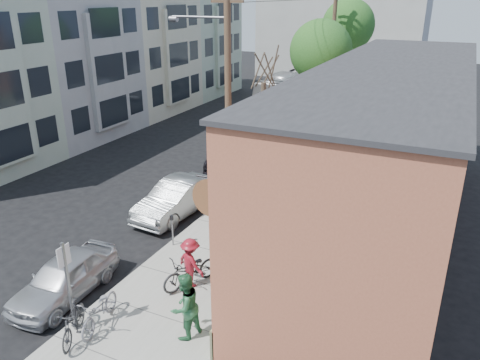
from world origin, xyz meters
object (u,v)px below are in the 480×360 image
at_px(car_1, 177,198).
at_px(car_4, 303,111).
at_px(sign_post, 68,279).
at_px(patio_chair_a, 237,285).
at_px(car_2, 232,155).
at_px(parked_bike_b, 100,310).
at_px(parked_bike_a, 73,322).
at_px(parking_meter_near, 172,225).
at_px(patron_grey, 258,236).
at_px(bus, 291,89).
at_px(parking_meter_far, 258,160).
at_px(tree_leafy_far, 348,26).
at_px(patio_chair_b, 222,303).
at_px(car_3, 274,134).
at_px(tree_leafy_mid, 321,51).
at_px(car_0, 64,278).
at_px(cyclist, 191,263).
at_px(tree_bare, 263,134).
at_px(utility_pole_near, 227,87).
at_px(patron_green, 185,306).

xyz_separation_m(car_1, car_4, (0.00, 17.54, 0.06)).
bearing_deg(car_4, sign_post, -90.97).
xyz_separation_m(patio_chair_a, car_2, (-5.62, 11.02, 0.05)).
bearing_deg(parked_bike_b, car_4, 82.61).
xyz_separation_m(parked_bike_a, car_1, (-1.81, 8.16, 0.08)).
distance_m(parking_meter_near, patron_grey, 3.36).
xyz_separation_m(patron_grey, bus, (-7.59, 24.88, 0.29)).
distance_m(parking_meter_far, patron_grey, 8.53).
bearing_deg(parked_bike_a, car_4, 69.05).
relative_size(tree_leafy_far, patio_chair_b, 9.79).
relative_size(patio_chair_a, parked_bike_b, 0.45).
bearing_deg(car_4, patio_chair_a, -81.53).
relative_size(parking_meter_near, car_3, 0.27).
bearing_deg(tree_leafy_mid, parked_bike_b, -89.74).
bearing_deg(car_0, parking_meter_far, 80.18).
bearing_deg(patron_grey, parked_bike_b, -21.55).
relative_size(patio_chair_b, parked_bike_b, 0.45).
bearing_deg(patio_chair_a, patio_chair_b, -80.43).
relative_size(cyclist, car_4, 0.34).
bearing_deg(tree_bare, utility_pole_near, -97.75).
bearing_deg(patron_green, tree_bare, -152.82).
relative_size(car_4, bus, 0.50).
xyz_separation_m(sign_post, parking_meter_far, (-0.10, 13.46, -0.85)).
relative_size(patio_chair_b, patron_green, 0.45).
bearing_deg(bus, car_1, -79.80).
bearing_deg(car_3, parked_bike_a, -87.27).
bearing_deg(patron_grey, car_4, -160.38).
distance_m(sign_post, patio_chair_b, 4.40).
xyz_separation_m(tree_leafy_mid, car_0, (-2.00, -20.87, -4.94)).
relative_size(tree_bare, patio_chair_a, 5.68).
bearing_deg(sign_post, patio_chair_a, 43.53).
distance_m(tree_leafy_mid, car_0, 21.54).
bearing_deg(patio_chair_a, patron_green, -92.78).
height_order(parking_meter_near, tree_leafy_mid, tree_leafy_mid).
bearing_deg(patio_chair_a, patron_grey, 107.39).
bearing_deg(cyclist, parking_meter_near, -25.70).
distance_m(parked_bike_b, bus, 30.43).
bearing_deg(tree_leafy_mid, patio_chair_b, -81.21).
xyz_separation_m(sign_post, tree_leafy_mid, (0.45, 22.12, 3.79)).
relative_size(parking_meter_near, parked_bike_a, 0.70).
distance_m(parking_meter_far, cyclist, 10.37).
height_order(patron_grey, patron_green, patron_green).
bearing_deg(car_0, car_4, 86.95).
xyz_separation_m(tree_bare, tree_leafy_mid, (-0.00, 9.47, 2.97)).
relative_size(utility_pole_near, bus, 0.99).
height_order(patron_grey, parked_bike_a, patron_grey).
bearing_deg(utility_pole_near, cyclist, -73.80).
bearing_deg(patron_grey, patio_chair_b, 10.70).
distance_m(patron_green, car_1, 8.17).
relative_size(tree_leafy_mid, car_0, 1.86).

